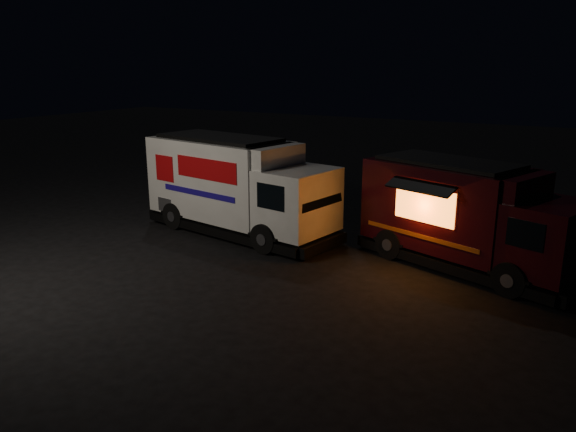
# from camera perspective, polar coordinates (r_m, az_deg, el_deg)

# --- Properties ---
(ground) EXTENTS (80.00, 80.00, 0.00)m
(ground) POSITION_cam_1_polar(r_m,az_deg,el_deg) (14.23, -9.67, -5.43)
(ground) COLOR black
(ground) RESTS_ON ground
(white_truck) EXTENTS (6.60, 3.15, 2.87)m
(white_truck) POSITION_cam_1_polar(r_m,az_deg,el_deg) (16.72, -4.87, 2.99)
(white_truck) COLOR white
(white_truck) RESTS_ON ground
(red_truck) EXTENTS (6.06, 3.83, 2.65)m
(red_truck) POSITION_cam_1_polar(r_m,az_deg,el_deg) (14.51, 18.12, -0.09)
(red_truck) COLOR black
(red_truck) RESTS_ON ground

